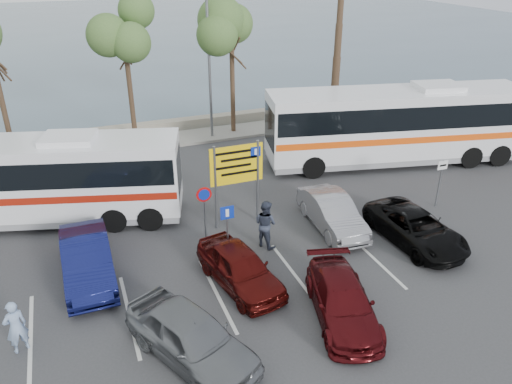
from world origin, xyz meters
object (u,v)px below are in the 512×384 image
object	(u,v)px
direction_sign	(237,171)
car_maroon	(342,301)
car_silver_b	(332,213)
coach_bus_left	(31,183)
pedestrian_near	(16,327)
car_blue	(87,259)
coach_bus_right	(396,128)
car_silver_a	(191,337)
car_red	(240,268)
pedestrian_far	(265,224)
street_lamp_right	(210,62)
suv_black	(415,228)

from	to	relation	value
direction_sign	car_maroon	world-z (taller)	direction_sign
car_silver_b	direction_sign	bearing A→B (deg)	157.71
coach_bus_left	pedestrian_near	bearing A→B (deg)	-93.11
car_blue	coach_bus_right	bearing A→B (deg)	17.01
car_silver_a	car_silver_b	distance (m)	8.77
car_silver_a	car_maroon	bearing A→B (deg)	-25.40
car_red	pedestrian_near	distance (m)	6.97
pedestrian_far	street_lamp_right	bearing A→B (deg)	-36.57
street_lamp_right	coach_bus_right	bearing A→B (deg)	-41.48
car_blue	car_maroon	size ratio (longest dim) A/B	1.08
coach_bus_left	car_blue	size ratio (longest dim) A/B	2.70
car_silver_b	pedestrian_near	size ratio (longest dim) A/B	2.47
car_silver_a	car_maroon	size ratio (longest dim) A/B	1.04
car_red	suv_black	xyz separation A→B (m)	(7.29, 0.13, -0.05)
direction_sign	coach_bus_right	distance (m)	10.48
direction_sign	car_red	world-z (taller)	direction_sign
car_silver_a	pedestrian_far	world-z (taller)	pedestrian_far
coach_bus_left	car_maroon	bearing A→B (deg)	-48.33
coach_bus_left	coach_bus_right	distance (m)	17.73
direction_sign	car_maroon	xyz separation A→B (m)	(1.11, -6.70, -1.81)
car_blue	pedestrian_far	xyz separation A→B (m)	(6.55, -0.27, 0.21)
street_lamp_right	direction_sign	xyz separation A→B (m)	(-2.00, -10.32, -2.17)
car_red	car_silver_b	xyz separation A→B (m)	(4.80, 2.27, 0.01)
car_blue	car_maroon	world-z (taller)	car_blue
car_maroon	pedestrian_far	world-z (taller)	pedestrian_far
pedestrian_near	car_silver_b	bearing A→B (deg)	172.35
car_maroon	suv_black	world-z (taller)	suv_black
coach_bus_left	car_silver_b	size ratio (longest dim) A/B	2.92
coach_bus_right	coach_bus_left	bearing A→B (deg)	180.00
car_silver_a	pedestrian_far	size ratio (longest dim) A/B	2.31
pedestrian_near	pedestrian_far	world-z (taller)	pedestrian_far
suv_black	car_silver_b	distance (m)	3.29
car_red	street_lamp_right	bearing A→B (deg)	65.88
coach_bus_right	pedestrian_near	size ratio (longest dim) A/B	8.02
coach_bus_left	car_silver_b	distance (m)	12.40
street_lamp_right	coach_bus_left	bearing A→B (deg)	-144.36
suv_black	pedestrian_far	size ratio (longest dim) A/B	2.38
car_blue	car_silver_b	bearing A→B (deg)	-0.32
coach_bus_left	car_maroon	distance (m)	13.44
suv_black	coach_bus_left	bearing A→B (deg)	149.71
car_maroon	suv_black	distance (m)	5.66
suv_black	car_silver_a	bearing A→B (deg)	-166.48
pedestrian_near	direction_sign	bearing A→B (deg)	-172.31
direction_sign	coach_bus_left	size ratio (longest dim) A/B	0.29
coach_bus_right	car_silver_a	world-z (taller)	coach_bus_right
street_lamp_right	car_maroon	distance (m)	17.50
direction_sign	car_silver_b	xyz separation A→B (m)	(3.51, -1.70, -1.73)
pedestrian_far	car_silver_b	bearing A→B (deg)	-114.41
car_silver_b	coach_bus_right	bearing A→B (deg)	41.42
coach_bus_right	car_silver_b	world-z (taller)	coach_bus_right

